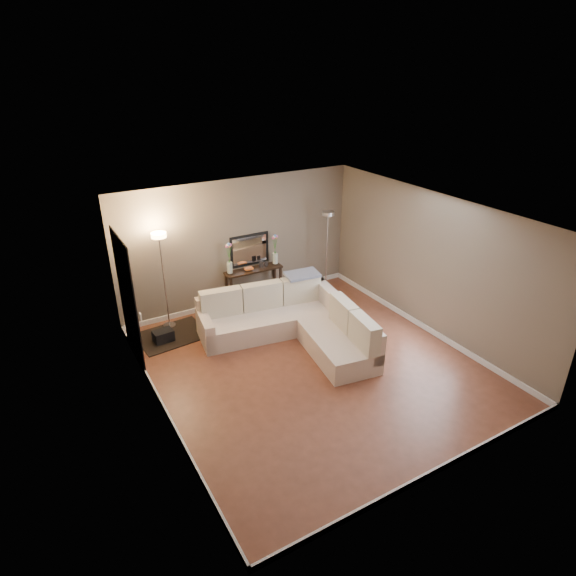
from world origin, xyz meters
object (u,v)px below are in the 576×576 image
floor_lamp_lit (162,262)px  floor_lamp_unlit (327,236)px  sectional_sofa (293,322)px  console_table (251,284)px

floor_lamp_lit → floor_lamp_unlit: floor_lamp_lit is taller
sectional_sofa → console_table: (-0.03, 1.66, 0.09)m
floor_lamp_lit → console_table: bearing=4.0°
sectional_sofa → floor_lamp_unlit: bearing=39.1°
sectional_sofa → floor_lamp_lit: bearing=140.0°
sectional_sofa → console_table: bearing=91.0°
sectional_sofa → floor_lamp_unlit: floor_lamp_unlit is taller
console_table → floor_lamp_lit: size_ratio=0.65×
sectional_sofa → console_table: size_ratio=2.30×
floor_lamp_unlit → sectional_sofa: bearing=-140.9°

